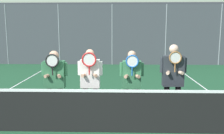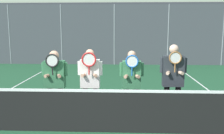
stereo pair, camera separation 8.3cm
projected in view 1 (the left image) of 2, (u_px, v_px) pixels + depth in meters
The scene contains 14 objects.
ground_plane at pixel (100, 132), 5.39m from camera, with size 120.00×120.00×0.00m, color #1E4C2D.
hill_distant at pixel (117, 37), 54.85m from camera, with size 120.23×66.80×23.38m.
clubhouse_building at pixel (106, 29), 21.16m from camera, with size 17.97×5.50×3.99m.
fence_back at pixel (112, 35), 14.73m from camera, with size 19.03×0.06×3.55m.
tennis_net at pixel (99, 110), 5.31m from camera, with size 9.66×0.09×1.05m.
court_line_left_sideline at pixel (1, 94), 8.45m from camera, with size 0.05×16.00×0.01m, color white.
court_line_right_sideline at pixel (215, 95), 8.25m from camera, with size 0.05×16.00×0.01m, color white.
player_leftmost at pixel (55, 79), 5.92m from camera, with size 0.62×0.34×1.70m.
player_center_left at pixel (90, 79), 5.86m from camera, with size 0.58×0.34×1.74m.
player_center_right at pixel (132, 81), 5.87m from camera, with size 0.57×0.34×1.70m.
player_rightmost at pixel (173, 77), 5.77m from camera, with size 0.61×0.34×1.86m.
car_far_left at pixel (26, 46), 17.25m from camera, with size 4.16×1.91×1.75m.
car_left_of_center at pixel (94, 47), 16.83m from camera, with size 4.06×2.09×1.78m.
car_center at pixel (165, 46), 16.92m from camera, with size 4.40×2.03×1.89m.
Camera 1 is at (0.41, -5.08, 2.26)m, focal length 40.00 mm.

